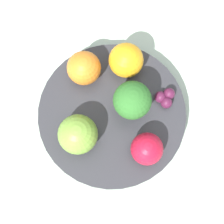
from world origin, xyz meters
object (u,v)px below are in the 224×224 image
Objects in this scene: apple_red at (147,149)px; orange_front at (84,68)px; apple_green at (78,134)px; broccoli at (132,101)px; orange_back at (129,61)px; bowl at (112,116)px; grape_cluster at (165,98)px.

orange_front reaches higher than apple_red.
apple_green reaches higher than orange_front.
orange_back is at bearing -71.36° from broccoli.
apple_red is 0.14m from orange_front.
apple_red is at bearing 142.69° from orange_front.
bowl is 6.94× the size of grape_cluster.
grape_cluster is (-0.07, -0.04, 0.02)m from bowl.
bowl is at bearing 87.06° from orange_back.
orange_front is at bearing -78.32° from apple_green.
bowl is at bearing -127.32° from apple_green.
broccoli is 1.42× the size of orange_front.
apple_red is 1.45× the size of grape_cluster.
orange_front is (0.02, -0.09, -0.00)m from apple_green.
apple_green is at bearing 72.15° from orange_back.
broccoli is 0.09m from apple_green.
orange_back reaches higher than apple_red.
apple_green is 1.12× the size of orange_front.
orange_back is (0.06, -0.11, 0.00)m from apple_red.
apple_red reaches higher than bowl.
bowl is 0.08m from grape_cluster.
orange_front is at bearing -37.31° from apple_red.
broccoli is 2.24× the size of grape_cluster.
bowl is at bearing 31.12° from grape_cluster.
orange_back reaches higher than orange_front.
apple_green is 0.13m from orange_back.
orange_back is (-0.00, -0.07, 0.04)m from bowl.
broccoli reaches higher than grape_cluster.
grape_cluster is at bearing 176.82° from orange_front.
orange_front reaches higher than grape_cluster.
grape_cluster is at bearing -95.63° from apple_red.
apple_red is (-0.04, 0.05, -0.02)m from broccoli.
apple_green is (0.03, 0.05, 0.04)m from bowl.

